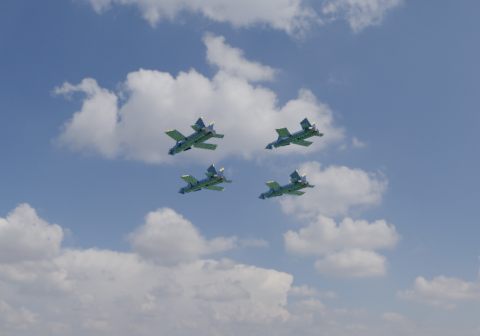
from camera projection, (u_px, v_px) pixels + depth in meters
name	position (u px, v px, depth m)	size (l,w,h in m)	color
jet_lead	(195.00, 186.00, 120.70)	(16.30, 14.71, 4.23)	black
jet_left	(184.00, 145.00, 98.08)	(14.24, 14.28, 3.88)	black
jet_right	(276.00, 192.00, 121.33)	(15.56, 14.99, 4.16)	black
jet_slot	(284.00, 141.00, 95.26)	(12.67, 11.30, 3.28)	black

